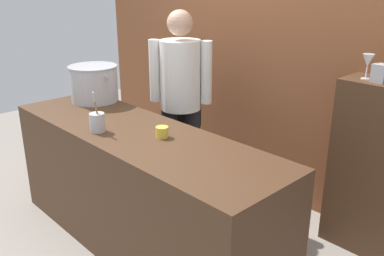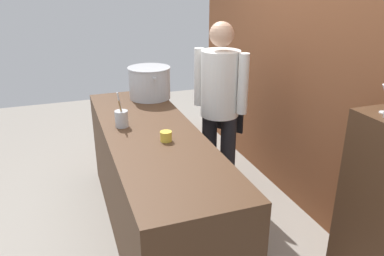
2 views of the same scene
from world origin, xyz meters
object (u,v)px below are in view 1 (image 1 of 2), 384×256
object	(u,v)px
utensil_crock	(97,122)
butter_jar	(162,132)
chef	(181,94)
spice_tin_silver	(380,73)
wine_glass_tall	(368,61)
stockpot_large	(94,83)

from	to	relation	value
utensil_crock	butter_jar	xyz separation A→B (m)	(0.39, 0.25, -0.03)
chef	butter_jar	bearing A→B (deg)	92.82
chef	utensil_crock	distance (m)	0.92
butter_jar	chef	bearing A→B (deg)	129.47
utensil_crock	spice_tin_silver	xyz separation A→B (m)	(1.31, 1.33, 0.34)
chef	butter_jar	size ratio (longest dim) A/B	19.50
wine_glass_tall	utensil_crock	bearing A→B (deg)	-131.73
chef	wine_glass_tall	world-z (taller)	chef
chef	wine_glass_tall	distance (m)	1.49
chef	utensil_crock	size ratio (longest dim) A/B	5.82
wine_glass_tall	spice_tin_silver	distance (m)	0.12
chef	wine_glass_tall	xyz separation A→B (m)	(1.36, 0.45, 0.41)
utensil_crock	spice_tin_silver	distance (m)	1.90
chef	spice_tin_silver	size ratio (longest dim) A/B	13.86
stockpot_large	utensil_crock	size ratio (longest dim) A/B	1.63
butter_jar	spice_tin_silver	size ratio (longest dim) A/B	0.71
wine_glass_tall	spice_tin_silver	size ratio (longest dim) A/B	1.41
utensil_crock	wine_glass_tall	size ratio (longest dim) A/B	1.69
stockpot_large	wine_glass_tall	size ratio (longest dim) A/B	2.76
stockpot_large	butter_jar	bearing A→B (deg)	-7.68
wine_glass_tall	chef	bearing A→B (deg)	-161.69
spice_tin_silver	wine_glass_tall	bearing A→B (deg)	167.26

